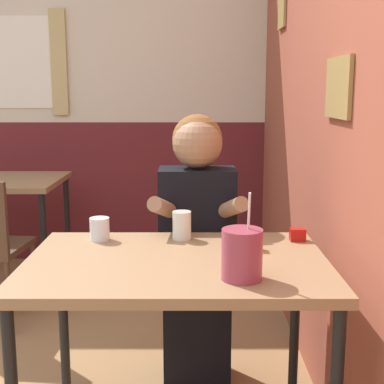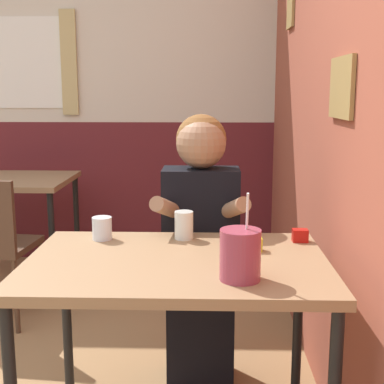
# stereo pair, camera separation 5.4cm
# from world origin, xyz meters

# --- Properties ---
(brick_wall_right) EXTENTS (0.08, 4.61, 2.70)m
(brick_wall_right) POSITION_xyz_m (1.52, 1.30, 1.35)
(brick_wall_right) COLOR #9E4C38
(brick_wall_right) RESTS_ON ground_plane
(back_wall) EXTENTS (5.98, 0.09, 2.70)m
(back_wall) POSITION_xyz_m (-0.01, 2.64, 1.36)
(back_wall) COLOR beige
(back_wall) RESTS_ON ground_plane
(main_table) EXTENTS (1.07, 0.73, 0.75)m
(main_table) POSITION_xyz_m (0.87, 0.26, 0.68)
(main_table) COLOR #93704C
(main_table) RESTS_ON ground_plane
(background_table) EXTENTS (0.75, 0.72, 0.75)m
(background_table) POSITION_xyz_m (-0.34, 2.01, 0.66)
(background_table) COLOR #93704C
(background_table) RESTS_ON ground_plane
(person_seated) EXTENTS (0.42, 0.42, 1.24)m
(person_seated) POSITION_xyz_m (0.95, 0.78, 0.67)
(person_seated) COLOR black
(person_seated) RESTS_ON ground_plane
(cocktail_pitcher) EXTENTS (0.13, 0.13, 0.28)m
(cocktail_pitcher) POSITION_xyz_m (1.08, 0.05, 0.83)
(cocktail_pitcher) COLOR #99384C
(cocktail_pitcher) RESTS_ON main_table
(glass_near_pitcher) EXTENTS (0.08, 0.08, 0.09)m
(glass_near_pitcher) POSITION_xyz_m (0.56, 0.50, 0.80)
(glass_near_pitcher) COLOR silver
(glass_near_pitcher) RESTS_ON main_table
(glass_center) EXTENTS (0.08, 0.08, 0.11)m
(glass_center) POSITION_xyz_m (0.88, 0.52, 0.81)
(glass_center) COLOR silver
(glass_center) RESTS_ON main_table
(condiment_ketchup) EXTENTS (0.06, 0.04, 0.05)m
(condiment_ketchup) POSITION_xyz_m (1.34, 0.49, 0.78)
(condiment_ketchup) COLOR #B7140F
(condiment_ketchup) RESTS_ON main_table
(condiment_mustard) EXTENTS (0.06, 0.04, 0.05)m
(condiment_mustard) POSITION_xyz_m (1.15, 0.37, 0.78)
(condiment_mustard) COLOR yellow
(condiment_mustard) RESTS_ON main_table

